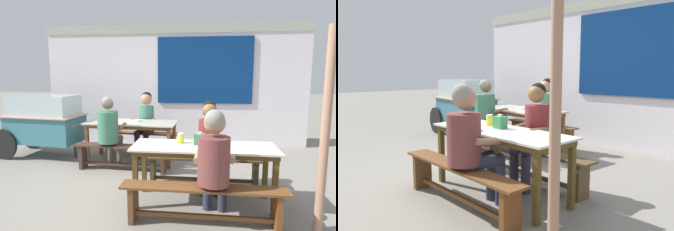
% 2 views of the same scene
% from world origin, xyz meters
% --- Properties ---
extents(ground_plane, '(40.00, 40.00, 0.00)m').
position_xyz_m(ground_plane, '(0.00, 0.00, 0.00)').
color(ground_plane, gray).
extents(backdrop_wall, '(6.00, 0.23, 2.74)m').
position_xyz_m(backdrop_wall, '(0.03, 2.63, 1.44)').
color(backdrop_wall, white).
rests_on(backdrop_wall, ground_plane).
extents(dining_table_far, '(1.71, 0.82, 0.75)m').
position_xyz_m(dining_table_far, '(-0.63, 1.13, 0.68)').
color(dining_table_far, '#B7AF9E').
rests_on(dining_table_far, ground_plane).
extents(dining_table_near, '(1.79, 0.64, 0.75)m').
position_xyz_m(dining_table_near, '(0.71, -0.48, 0.67)').
color(dining_table_near, silver).
rests_on(dining_table_near, ground_plane).
extents(bench_far_back, '(1.60, 0.38, 0.44)m').
position_xyz_m(bench_far_back, '(-0.60, 1.68, 0.29)').
color(bench_far_back, brown).
rests_on(bench_far_back, ground_plane).
extents(bench_far_front, '(1.69, 0.35, 0.44)m').
position_xyz_m(bench_far_front, '(-0.66, 0.58, 0.30)').
color(bench_far_front, '#472F25').
rests_on(bench_far_front, ground_plane).
extents(bench_near_back, '(1.73, 0.24, 0.44)m').
position_xyz_m(bench_near_back, '(0.71, 0.07, 0.30)').
color(bench_near_back, brown).
rests_on(bench_near_back, ground_plane).
extents(bench_near_front, '(1.80, 0.25, 0.44)m').
position_xyz_m(bench_near_front, '(0.71, -1.03, 0.30)').
color(bench_near_front, brown).
rests_on(bench_near_front, ground_plane).
extents(food_cart, '(1.92, 1.03, 1.23)m').
position_xyz_m(food_cart, '(-2.45, 1.26, 0.72)').
color(food_cart, teal).
rests_on(food_cart, ground_plane).
extents(person_right_near_table, '(0.43, 0.53, 1.27)m').
position_xyz_m(person_right_near_table, '(0.79, -0.00, 0.72)').
color(person_right_near_table, '#342E47').
rests_on(person_right_near_table, ground_plane).
extents(person_center_facing, '(0.43, 0.58, 1.28)m').
position_xyz_m(person_center_facing, '(-0.46, 1.60, 0.74)').
color(person_center_facing, '#29222B').
rests_on(person_center_facing, ground_plane).
extents(person_near_front, '(0.48, 0.61, 1.28)m').
position_xyz_m(person_near_front, '(0.82, -0.97, 0.74)').
color(person_near_front, '#2D3145').
rests_on(person_near_front, ground_plane).
extents(person_left_back_turned, '(0.47, 0.54, 1.27)m').
position_xyz_m(person_left_back_turned, '(-0.90, 0.65, 0.71)').
color(person_left_back_turned, '#615E51').
rests_on(person_left_back_turned, ground_plane).
extents(tissue_box, '(0.14, 0.11, 0.16)m').
position_xyz_m(tissue_box, '(0.65, -0.42, 0.82)').
color(tissue_box, '#358D52').
rests_on(tissue_box, dining_table_near).
extents(condiment_jar, '(0.09, 0.09, 0.13)m').
position_xyz_m(condiment_jar, '(0.41, -0.37, 0.82)').
color(condiment_jar, yellow).
rests_on(condiment_jar, dining_table_near).
extents(soup_bowl, '(0.15, 0.15, 0.04)m').
position_xyz_m(soup_bowl, '(-0.53, 1.18, 0.77)').
color(soup_bowl, silver).
rests_on(soup_bowl, dining_table_far).
extents(wooden_support_post, '(0.09, 0.09, 2.12)m').
position_xyz_m(wooden_support_post, '(1.92, -0.98, 1.06)').
color(wooden_support_post, '#A97C60').
rests_on(wooden_support_post, ground_plane).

